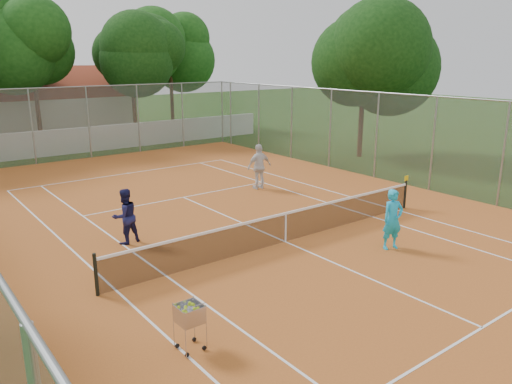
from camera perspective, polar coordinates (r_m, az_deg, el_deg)
ground at (r=15.56m, az=3.37°, el=-5.78°), size 120.00×120.00×0.00m
court_pad at (r=15.56m, az=3.37°, el=-5.74°), size 18.00×34.00×0.02m
court_lines at (r=15.55m, az=3.37°, el=-5.70°), size 10.98×23.78×0.01m
tennis_net at (r=15.39m, az=3.40°, el=-4.00°), size 11.88×0.10×0.98m
perimeter_fence at (r=14.97m, az=3.49°, el=1.40°), size 18.00×34.00×4.00m
boundary_wall at (r=31.82m, az=-19.60°, el=5.59°), size 26.00×0.30×1.50m
clubhouse at (r=40.82m, az=-26.95°, el=8.82°), size 16.40×9.00×4.40m
tropical_trees at (r=34.33m, az=-21.86°, el=13.18°), size 29.00×19.00×10.00m
player_near at (r=15.27m, az=15.35°, el=-3.04°), size 0.76×0.60×1.81m
player_far_left at (r=15.68m, az=-14.74°, el=-2.70°), size 0.92×0.76×1.72m
player_far_right at (r=21.52m, az=0.38°, el=2.93°), size 1.19×0.58×1.96m
ball_hopper at (r=10.05m, az=-7.57°, el=-14.89°), size 0.55×0.55×1.05m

